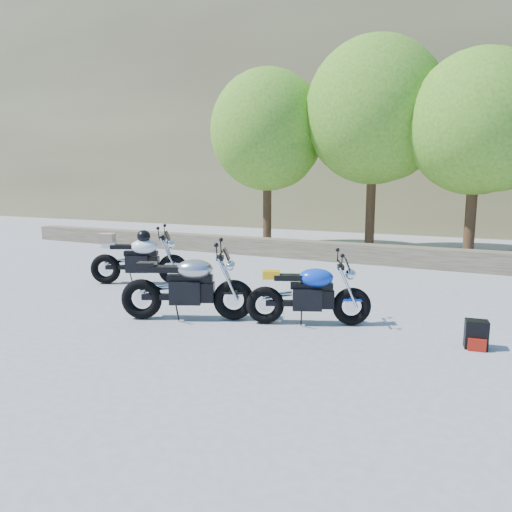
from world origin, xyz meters
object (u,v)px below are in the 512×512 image
at_px(backpack, 476,335).
at_px(white_bike, 138,258).
at_px(blue_bike, 309,295).
at_px(silver_bike, 188,288).

bearing_deg(backpack, white_bike, 162.16).
distance_m(white_bike, backpack, 6.49).
bearing_deg(white_bike, blue_bike, -39.88).
bearing_deg(white_bike, silver_bike, -60.08).
xyz_separation_m(blue_bike, backpack, (2.25, -0.01, -0.27)).
xyz_separation_m(white_bike, backpack, (6.40, -1.06, -0.38)).
distance_m(silver_bike, backpack, 4.05).
bearing_deg(blue_bike, silver_bike, 175.58).
height_order(white_bike, blue_bike, white_bike).
relative_size(silver_bike, blue_bike, 1.10).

